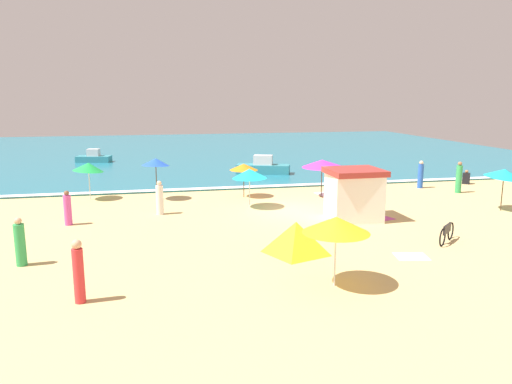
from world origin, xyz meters
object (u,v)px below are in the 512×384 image
beach_umbrella_4 (336,225)px  beachgoer_3 (20,243)px  beach_umbrella_2 (156,162)px  beach_umbrella_7 (249,174)px  beachgoer_4 (160,199)px  small_boat_1 (263,167)px  beach_tent (296,238)px  beach_umbrella_0 (504,173)px  beach_umbrella_3 (244,167)px  small_boat_0 (94,158)px  parked_bicycle (447,233)px  beachgoer_2 (78,272)px  beachgoer_7 (68,209)px  beachgoer_9 (459,178)px  beach_umbrella_5 (322,163)px  beach_umbrella_1 (88,167)px  beachgoer_8 (421,175)px  lifeguard_cabana (354,194)px  beachgoer_1 (466,178)px

beach_umbrella_4 → beachgoer_3: bearing=158.0°
beach_umbrella_2 → beach_umbrella_7: size_ratio=1.15×
beachgoer_4 → small_boat_1: beachgoer_4 is taller
beach_tent → beachgoer_3: beachgoer_3 is taller
beach_umbrella_0 → beach_umbrella_3: bearing=153.6°
small_boat_0 → small_boat_1: small_boat_1 is taller
parked_bicycle → beachgoer_3: 15.70m
beach_umbrella_3 → small_boat_0: bearing=120.7°
beach_umbrella_4 → beach_tent: (-0.27, 3.17, -1.31)m
beachgoer_2 → beachgoer_7: (-1.66, 8.88, -0.17)m
beach_umbrella_3 → beach_umbrella_2: bearing=176.3°
beachgoer_2 → beachgoer_9: 23.12m
beach_umbrella_5 → small_boat_1: (-1.48, 8.45, -1.39)m
parked_bicycle → beachgoer_4: bearing=147.1°
beachgoer_9 → beachgoer_4: bearing=-174.1°
beachgoer_2 → small_boat_1: bearing=64.4°
beach_umbrella_1 → small_boat_1: bearing=29.6°
beachgoer_8 → beachgoer_2: bearing=-143.3°
beachgoer_8 → beach_umbrella_0: bearing=-83.6°
beach_umbrella_4 → beach_umbrella_3: bearing=91.0°
beach_umbrella_5 → small_boat_0: bearing=129.0°
beachgoer_3 → small_boat_0: 26.42m
lifeguard_cabana → beach_tent: (-4.09, -4.38, -0.60)m
beachgoer_1 → beach_tent: bearing=-142.4°
lifeguard_cabana → beachgoer_3: size_ratio=1.45×
lifeguard_cabana → small_boat_0: bearing=121.5°
beach_umbrella_5 → beachgoer_2: bearing=-132.8°
parked_bicycle → beachgoer_2: 13.66m
beach_tent → beachgoer_8: beachgoer_8 is taller
beach_umbrella_3 → beach_tent: bearing=-90.2°
beach_umbrella_2 → beach_umbrella_0: bearing=-20.4°
beachgoer_3 → beach_umbrella_7: bearing=36.9°
beach_umbrella_2 → beachgoer_7: beach_umbrella_2 is taller
small_boat_0 → beach_umbrella_4: bearing=-71.5°
beach_umbrella_7 → beach_umbrella_5: bearing=21.9°
beach_umbrella_0 → beach_umbrella_5: bearing=146.6°
beach_umbrella_4 → beach_umbrella_7: 10.90m
beachgoer_1 → beach_umbrella_3: bearing=-175.6°
beachgoer_3 → beachgoer_8: 23.15m
beach_umbrella_5 → beachgoer_3: 16.43m
beach_umbrella_0 → beachgoer_9: bearing=81.6°
parked_bicycle → beachgoer_8: 11.91m
beachgoer_7 → beachgoer_9: size_ratio=0.84×
beachgoer_3 → beachgoer_9: size_ratio=0.90×
beachgoer_2 → beachgoer_8: beachgoer_2 is taller
beach_umbrella_4 → beachgoer_7: (-9.03, 9.20, -1.18)m
beach_tent → parked_bicycle: size_ratio=1.70×
beachgoer_4 → beach_umbrella_4: bearing=-64.4°
beach_tent → beachgoer_9: bearing=35.3°
beach_umbrella_3 → beachgoer_2: 15.11m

